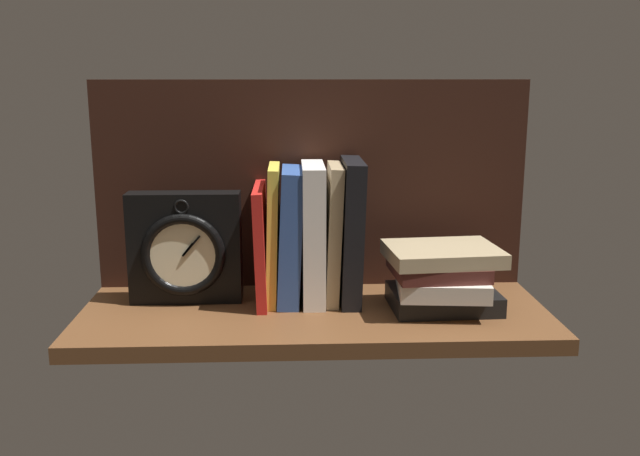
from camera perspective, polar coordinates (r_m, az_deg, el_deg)
The scene contains 10 objects.
ground_plane at distance 113.05cm, azimuth -0.46°, elevation -7.32°, with size 75.04×29.18×2.50cm, color brown.
back_panel at distance 121.77cm, azimuth -0.70°, elevation 3.56°, with size 75.04×1.20×36.24cm, color black.
book_red_requiem at distance 115.22cm, azimuth -4.86°, elevation -1.33°, with size 1.64×15.75×19.24cm, color red.
book_yellow_seinlanguage at distance 114.75cm, azimuth -3.90°, elevation -0.50°, with size 1.67×12.54×22.61cm, color gold.
book_blue_modern at distance 114.78cm, azimuth -2.44°, elevation -0.62°, with size 3.55×13.48×22.05cm, color #2D4C8E.
book_white_catcher at distance 114.75cm, azimuth -0.51°, elevation -0.42°, with size 3.61×13.97×22.82cm, color silver.
book_tan_shortstories at distance 114.90cm, azimuth 1.07°, elevation -0.43°, with size 2.12×12.24×22.72cm, color tan.
book_black_skeptic at distance 115.03cm, azimuth 2.54°, elevation -0.23°, with size 3.19×14.49×23.48cm, color black.
framed_clock at distance 116.02cm, azimuth -11.05°, elevation -1.70°, with size 18.38×5.76×18.38cm.
book_stack_side at distance 112.72cm, azimuth 9.98°, elevation -4.08°, with size 18.48×15.43×10.38cm.
Camera 1 is at (-3.58, -106.21, 37.33)cm, focal length 38.93 mm.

